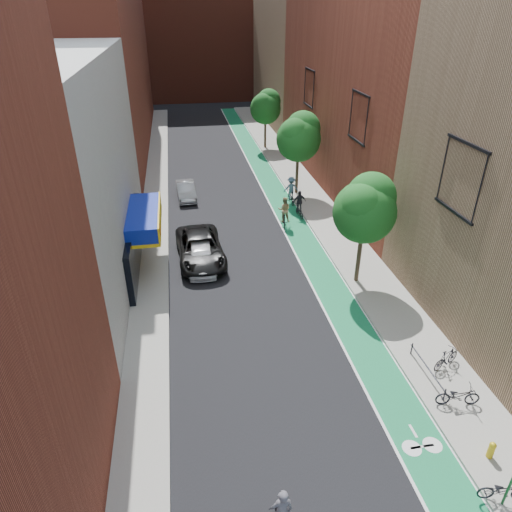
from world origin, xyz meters
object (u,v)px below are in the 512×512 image
parked_car_silver (186,191)px  cyclist_lane_far (291,192)px  parked_car_black (200,248)px  parked_car_white (201,257)px  cyclist_lane_mid (299,207)px  fire_hydrant (491,449)px  cyclist_lane_near (284,214)px

parked_car_silver → cyclist_lane_far: (8.20, -2.44, 0.29)m
parked_car_black → parked_car_silver: size_ratio=1.46×
parked_car_silver → parked_car_black: bearing=-90.6°
parked_car_white → parked_car_silver: (-0.50, 11.41, -0.05)m
cyclist_lane_mid → cyclist_lane_far: cyclist_lane_far is taller
cyclist_lane_mid → fire_hydrant: cyclist_lane_mid is taller
cyclist_lane_near → cyclist_lane_far: bearing=-98.9°
cyclist_lane_mid → fire_hydrant: bearing=88.9°
parked_car_black → cyclist_lane_far: bearing=43.5°
parked_car_white → fire_hydrant: (9.03, -15.09, -0.20)m
cyclist_lane_near → cyclist_lane_far: (1.50, 4.13, 0.01)m
parked_car_black → cyclist_lane_near: size_ratio=2.71×
cyclist_lane_far → fire_hydrant: cyclist_lane_far is taller
parked_car_silver → cyclist_lane_near: bearing=-47.7°
cyclist_lane_far → cyclist_lane_near: bearing=68.8°
cyclist_lane_mid → fire_hydrant: 21.42m
cyclist_lane_mid → cyclist_lane_far: bearing=-94.6°
cyclist_lane_near → cyclist_lane_far: 4.39m
parked_car_silver → cyclist_lane_mid: (8.20, -5.12, 0.12)m
parked_car_white → cyclist_lane_mid: cyclist_lane_mid is taller
cyclist_lane_near → fire_hydrant: bearing=109.1°
parked_car_black → cyclist_lane_far: (7.70, 8.08, 0.13)m
parked_car_black → cyclist_lane_mid: size_ratio=2.94×
parked_car_black → cyclist_lane_far: cyclist_lane_far is taller
cyclist_lane_far → parked_car_silver: bearing=-17.8°
parked_car_white → cyclist_lane_near: cyclist_lane_near is taller
parked_car_silver → parked_car_white: bearing=-90.8°
parked_car_black → fire_hydrant: (9.03, -15.98, -0.30)m
cyclist_lane_near → cyclist_lane_mid: 2.09m
parked_car_silver → cyclist_lane_mid: bearing=-35.3°
parked_car_white → parked_car_black: 0.90m
cyclist_lane_mid → parked_car_silver: bearing=-36.6°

